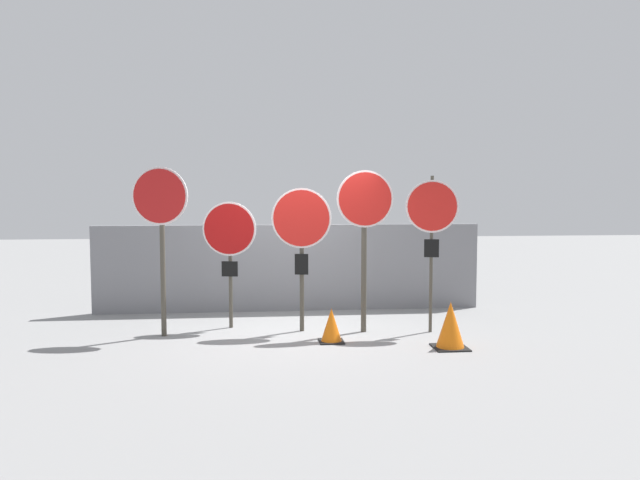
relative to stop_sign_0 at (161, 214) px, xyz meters
name	(u,v)px	position (x,y,z in m)	size (l,w,h in m)	color
ground_plane	(295,330)	(2.00, 0.22, -1.84)	(40.00, 40.00, 0.00)	gray
fence_back	(290,268)	(2.00, 1.89, -1.06)	(7.00, 0.12, 1.57)	slate
stop_sign_0	(161,214)	(0.00, 0.00, 0.00)	(0.84, 0.24, 2.53)	#474238
stop_sign_1	(229,237)	(0.98, 0.49, -0.38)	(0.84, 0.18, 2.01)	#474238
stop_sign_2	(301,229)	(2.09, 0.13, -0.24)	(0.91, 0.19, 2.22)	#474238
stop_sign_3	(365,218)	(3.05, -0.02, -0.07)	(0.87, 0.14, 2.49)	#474238
stop_sign_4	(432,216)	(4.07, -0.14, -0.05)	(0.79, 0.21, 2.41)	#474238
traffic_cone_0	(331,325)	(2.47, -0.59, -1.60)	(0.36, 0.36, 0.49)	black
traffic_cone_1	(450,325)	(4.07, -1.11, -1.52)	(0.47, 0.47, 0.65)	black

